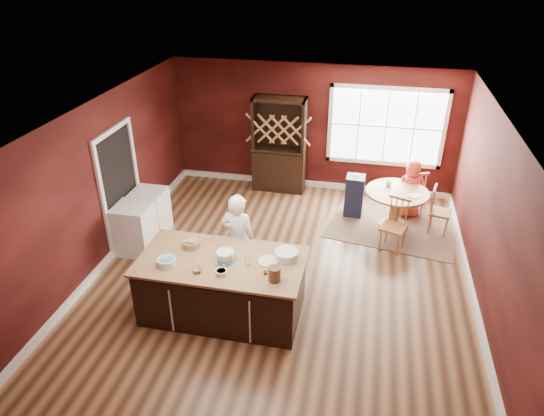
{
  "coord_description": "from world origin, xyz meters",
  "views": [
    {
      "loc": [
        1.17,
        -6.25,
        4.79
      ],
      "look_at": [
        -0.24,
        0.42,
        1.05
      ],
      "focal_mm": 32.0,
      "sensor_mm": 36.0,
      "label": 1
    }
  ],
  "objects_px": {
    "baker": "(238,240)",
    "layer_cake": "(225,256)",
    "kitchen_island": "(223,288)",
    "hutch": "(279,145)",
    "chair_south": "(394,225)",
    "chair_east": "(441,210)",
    "high_chair": "(354,195)",
    "dryer": "(150,212)",
    "chair_north": "(414,190)",
    "seated_woman": "(411,188)",
    "toddler": "(358,177)",
    "washer": "(135,229)",
    "dining_table": "(396,201)"
  },
  "relations": [
    {
      "from": "chair_south",
      "to": "high_chair",
      "type": "xyz_separation_m",
      "value": [
        -0.74,
        1.13,
        -0.05
      ]
    },
    {
      "from": "layer_cake",
      "to": "chair_south",
      "type": "distance_m",
      "value": 3.26
    },
    {
      "from": "layer_cake",
      "to": "washer",
      "type": "distance_m",
      "value": 2.44
    },
    {
      "from": "washer",
      "to": "layer_cake",
      "type": "bearing_deg",
      "value": -31.36
    },
    {
      "from": "layer_cake",
      "to": "chair_east",
      "type": "relative_size",
      "value": 0.37
    },
    {
      "from": "layer_cake",
      "to": "dryer",
      "type": "relative_size",
      "value": 0.4
    },
    {
      "from": "baker",
      "to": "chair_east",
      "type": "relative_size",
      "value": 1.71
    },
    {
      "from": "seated_woman",
      "to": "toddler",
      "type": "relative_size",
      "value": 4.54
    },
    {
      "from": "chair_north",
      "to": "toddler",
      "type": "bearing_deg",
      "value": -3.31
    },
    {
      "from": "high_chair",
      "to": "dryer",
      "type": "bearing_deg",
      "value": -156.13
    },
    {
      "from": "high_chair",
      "to": "toddler",
      "type": "bearing_deg",
      "value": 52.34
    },
    {
      "from": "baker",
      "to": "chair_north",
      "type": "height_order",
      "value": "baker"
    },
    {
      "from": "hutch",
      "to": "high_chair",
      "type": "bearing_deg",
      "value": -26.81
    },
    {
      "from": "chair_east",
      "to": "hutch",
      "type": "xyz_separation_m",
      "value": [
        -3.28,
        1.19,
        0.56
      ]
    },
    {
      "from": "high_chair",
      "to": "hutch",
      "type": "height_order",
      "value": "hutch"
    },
    {
      "from": "layer_cake",
      "to": "dining_table",
      "type": "bearing_deg",
      "value": 51.54
    },
    {
      "from": "layer_cake",
      "to": "dryer",
      "type": "bearing_deg",
      "value": 137.26
    },
    {
      "from": "chair_east",
      "to": "dryer",
      "type": "relative_size",
      "value": 1.07
    },
    {
      "from": "chair_north",
      "to": "dryer",
      "type": "distance_m",
      "value": 5.15
    },
    {
      "from": "chair_north",
      "to": "hutch",
      "type": "xyz_separation_m",
      "value": [
        -2.82,
        0.43,
        0.56
      ]
    },
    {
      "from": "chair_south",
      "to": "hutch",
      "type": "xyz_separation_m",
      "value": [
        -2.42,
        1.98,
        0.53
      ]
    },
    {
      "from": "layer_cake",
      "to": "chair_north",
      "type": "height_order",
      "value": "layer_cake"
    },
    {
      "from": "baker",
      "to": "washer",
      "type": "xyz_separation_m",
      "value": [
        -2.01,
        0.49,
        -0.34
      ]
    },
    {
      "from": "kitchen_island",
      "to": "hutch",
      "type": "relative_size",
      "value": 1.13
    },
    {
      "from": "toddler",
      "to": "hutch",
      "type": "distance_m",
      "value": 1.9
    },
    {
      "from": "seated_woman",
      "to": "high_chair",
      "type": "relative_size",
      "value": 1.36
    },
    {
      "from": "dining_table",
      "to": "chair_south",
      "type": "height_order",
      "value": "chair_south"
    },
    {
      "from": "kitchen_island",
      "to": "toddler",
      "type": "distance_m",
      "value": 3.81
    },
    {
      "from": "high_chair",
      "to": "dining_table",
      "type": "bearing_deg",
      "value": -19.11
    },
    {
      "from": "high_chair",
      "to": "dryer",
      "type": "relative_size",
      "value": 1.02
    },
    {
      "from": "kitchen_island",
      "to": "high_chair",
      "type": "bearing_deg",
      "value": 63.31
    },
    {
      "from": "dining_table",
      "to": "hutch",
      "type": "distance_m",
      "value": 2.76
    },
    {
      "from": "chair_east",
      "to": "high_chair",
      "type": "height_order",
      "value": "chair_east"
    },
    {
      "from": "hutch",
      "to": "washer",
      "type": "bearing_deg",
      "value": -123.86
    },
    {
      "from": "high_chair",
      "to": "hutch",
      "type": "bearing_deg",
      "value": 155.35
    },
    {
      "from": "toddler",
      "to": "dryer",
      "type": "height_order",
      "value": "toddler"
    },
    {
      "from": "chair_north",
      "to": "dining_table",
      "type": "bearing_deg",
      "value": 41.65
    },
    {
      "from": "kitchen_island",
      "to": "chair_south",
      "type": "distance_m",
      "value": 3.28
    },
    {
      "from": "baker",
      "to": "chair_east",
      "type": "distance_m",
      "value": 3.95
    },
    {
      "from": "toddler",
      "to": "chair_north",
      "type": "bearing_deg",
      "value": 18.46
    },
    {
      "from": "seated_woman",
      "to": "toddler",
      "type": "distance_m",
      "value": 1.07
    },
    {
      "from": "baker",
      "to": "layer_cake",
      "type": "height_order",
      "value": "baker"
    },
    {
      "from": "baker",
      "to": "chair_south",
      "type": "relative_size",
      "value": 1.59
    },
    {
      "from": "chair_east",
      "to": "chair_north",
      "type": "xyz_separation_m",
      "value": [
        -0.45,
        0.76,
        0.0
      ]
    },
    {
      "from": "kitchen_island",
      "to": "hutch",
      "type": "height_order",
      "value": "hutch"
    },
    {
      "from": "layer_cake",
      "to": "kitchen_island",
      "type": "bearing_deg",
      "value": -171.4
    },
    {
      "from": "toddler",
      "to": "washer",
      "type": "relative_size",
      "value": 0.29
    },
    {
      "from": "chair_north",
      "to": "seated_woman",
      "type": "height_order",
      "value": "seated_woman"
    },
    {
      "from": "dining_table",
      "to": "layer_cake",
      "type": "relative_size",
      "value": 3.4
    },
    {
      "from": "chair_north",
      "to": "washer",
      "type": "relative_size",
      "value": 1.04
    }
  ]
}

